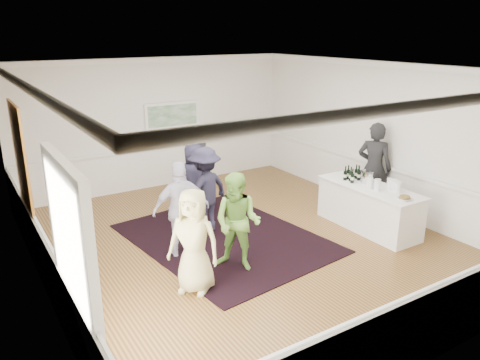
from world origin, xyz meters
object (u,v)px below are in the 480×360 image
bartender (374,168)px  guest_navy (194,179)px  guest_lilac (181,209)px  guest_dark_b (199,165)px  ice_bucket (367,177)px  nut_bowl (405,198)px  guest_tan (194,241)px  serving_table (369,207)px  guest_dark_a (205,190)px  guest_green (238,222)px

bartender → guest_navy: bearing=30.2°
guest_lilac → guest_dark_b: 2.75m
guest_lilac → guest_dark_b: guest_lilac is taller
ice_bucket → guest_dark_b: bearing=126.4°
bartender → nut_bowl: size_ratio=8.35×
guest_dark_b → guest_tan: bearing=36.0°
bartender → guest_tan: (-4.74, -0.87, -0.18)m
serving_table → bartender: bartender is taller
guest_dark_a → nut_bowl: bearing=122.2°
guest_navy → serving_table: bearing=144.7°
ice_bucket → serving_table: bearing=-114.7°
serving_table → guest_green: size_ratio=1.32×
guest_dark_a → guest_lilac: bearing=23.9°
bartender → guest_dark_b: bartender is taller
guest_dark_a → serving_table: bearing=134.6°
guest_navy → guest_lilac: bearing=65.4°
serving_table → guest_lilac: guest_lilac is taller
bartender → guest_dark_a: bearing=44.3°
guest_green → guest_dark_b: guest_dark_b is taller
serving_table → nut_bowl: size_ratio=9.18×
guest_tan → guest_lilac: (0.36, 1.19, 0.04)m
guest_green → guest_navy: (0.49, 2.54, -0.04)m
guest_tan → guest_lilac: bearing=121.0°
guest_green → ice_bucket: 3.19m
guest_green → guest_navy: bearing=131.3°
guest_dark_a → guest_dark_b: (0.70, 1.61, 0.00)m
bartender → guest_lilac: 4.40m
guest_tan → nut_bowl: size_ratio=6.87×
bartender → guest_dark_a: 3.70m
guest_tan → guest_dark_a: 2.22m
ice_bucket → bartender: bearing=31.6°
guest_green → guest_lilac: 1.10m
guest_tan → guest_green: guest_green is taller
serving_table → guest_dark_a: bearing=150.4°
bartender → guest_green: bearing=69.4°
guest_dark_b → guest_green: bearing=47.9°
bartender → guest_tan: bartender is taller
guest_navy → nut_bowl: guest_navy is taller
serving_table → ice_bucket: 0.60m
guest_dark_a → guest_navy: size_ratio=1.08×
guest_tan → guest_dark_b: bearing=109.5°
guest_green → bartender: bearing=61.5°
serving_table → guest_dark_a: guest_dark_a is taller
guest_tan → guest_navy: bearing=111.0°
guest_tan → guest_navy: 3.12m
guest_lilac → guest_tan: bearing=84.4°
guest_lilac → ice_bucket: 3.81m
guest_dark_a → guest_dark_b: 1.75m
guest_navy → guest_green: bearing=87.9°
guest_green → guest_dark_b: bearing=125.6°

